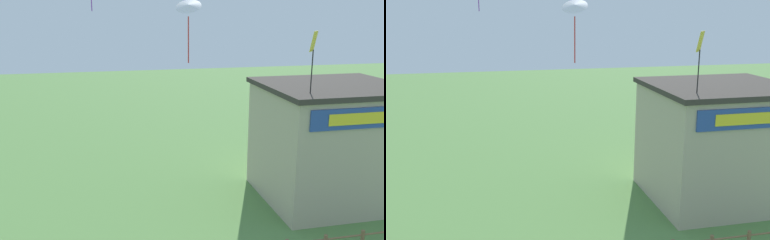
# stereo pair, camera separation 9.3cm
# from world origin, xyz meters

# --- Properties ---
(seaside_building) EXTENTS (6.73, 6.13, 5.83)m
(seaside_building) POSITION_xyz_m (7.80, 10.55, 2.93)
(seaside_building) COLOR #B7A88E
(seaside_building) RESTS_ON ground_plane
(kite_white_delta) EXTENTS (1.33, 1.28, 2.58)m
(kite_white_delta) POSITION_xyz_m (0.37, 9.36, 9.38)
(kite_white_delta) COLOR white
(kite_yellow_diamond) EXTENTS (0.54, 0.58, 2.75)m
(kite_yellow_diamond) POSITION_xyz_m (5.57, 8.72, 7.59)
(kite_yellow_diamond) COLOR yellow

